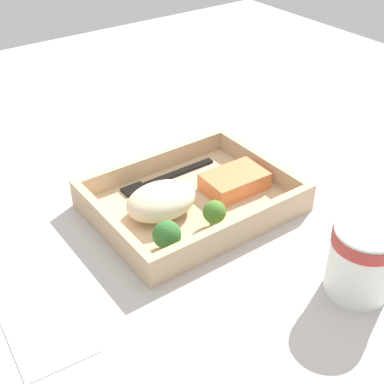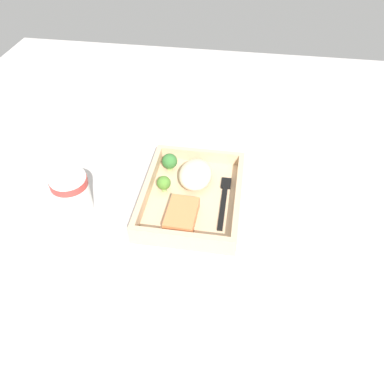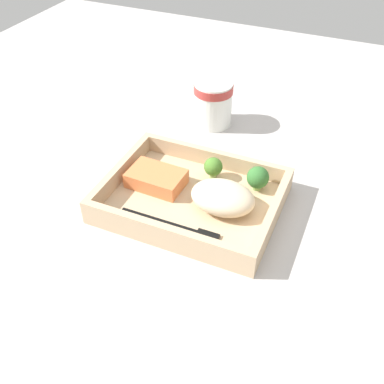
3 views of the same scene
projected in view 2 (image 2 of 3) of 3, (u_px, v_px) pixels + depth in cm
name	position (u px, v px, depth cm)	size (l,w,h in cm)	color
ground_plane	(192.00, 204.00, 83.48)	(160.00, 160.00, 2.00)	#B2ADA9
takeout_tray	(192.00, 199.00, 82.37)	(27.22, 20.99, 1.20)	tan
tray_rim	(192.00, 192.00, 80.92)	(27.22, 20.99, 2.98)	tan
salmon_fillet	(182.00, 215.00, 76.33)	(9.00, 5.98, 2.55)	#E77B46
mashed_potatoes	(196.00, 175.00, 84.12)	(10.05, 7.45, 4.23)	beige
broccoli_floret_1	(170.00, 161.00, 87.29)	(3.62, 3.62, 4.12)	#7CA556
broccoli_floret_2	(164.00, 183.00, 81.85)	(3.11, 3.11, 3.90)	#809F59
fork	(224.00, 199.00, 81.20)	(15.81, 2.21, 0.44)	black
paper_cup	(72.00, 192.00, 77.71)	(7.62, 7.62, 8.91)	white
receipt_slip	(178.00, 131.00, 101.96)	(8.17, 13.69, 0.24)	white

